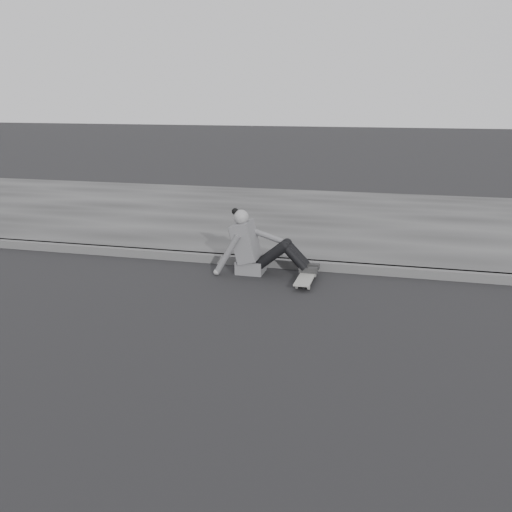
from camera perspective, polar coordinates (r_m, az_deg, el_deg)
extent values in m
plane|color=black|center=(5.46, 17.50, -10.17)|extent=(80.00, 80.00, 0.00)
cube|color=#4C4C4C|center=(7.84, 16.65, -1.65)|extent=(24.00, 0.16, 0.12)
cube|color=#393939|center=(10.77, 16.12, 3.03)|extent=(24.00, 6.00, 0.12)
cylinder|color=gray|center=(7.12, 4.10, -3.07)|extent=(0.03, 0.05, 0.05)
cylinder|color=gray|center=(7.09, 5.29, -3.16)|extent=(0.03, 0.05, 0.05)
cylinder|color=gray|center=(7.60, 4.79, -1.84)|extent=(0.03, 0.05, 0.05)
cylinder|color=gray|center=(7.58, 5.91, -1.92)|extent=(0.03, 0.05, 0.05)
cube|color=#2A2A2D|center=(7.09, 4.70, -2.90)|extent=(0.16, 0.04, 0.03)
cube|color=#2A2A2D|center=(7.58, 5.36, -1.68)|extent=(0.16, 0.04, 0.03)
cube|color=gray|center=(7.33, 5.04, -2.08)|extent=(0.20, 0.78, 0.02)
cube|color=#565659|center=(7.72, -0.52, -1.02)|extent=(0.36, 0.34, 0.18)
cube|color=#565659|center=(7.64, -1.04, 1.46)|extent=(0.37, 0.40, 0.57)
cube|color=#565659|center=(7.65, -1.98, 2.39)|extent=(0.14, 0.30, 0.20)
cylinder|color=gray|center=(7.60, -1.41, 3.23)|extent=(0.09, 0.09, 0.08)
sphere|color=gray|center=(7.59, -1.49, 3.90)|extent=(0.20, 0.20, 0.20)
sphere|color=black|center=(7.61, -2.11, 4.48)|extent=(0.09, 0.09, 0.09)
cylinder|color=black|center=(7.51, 1.62, 0.04)|extent=(0.43, 0.13, 0.39)
cylinder|color=black|center=(7.68, 1.92, 0.39)|extent=(0.43, 0.13, 0.39)
cylinder|color=black|center=(7.45, 3.88, -0.15)|extent=(0.35, 0.11, 0.36)
cylinder|color=black|center=(7.62, 4.12, 0.21)|extent=(0.35, 0.11, 0.36)
sphere|color=black|center=(7.44, 2.87, 0.96)|extent=(0.13, 0.13, 0.13)
sphere|color=black|center=(7.61, 3.14, 1.29)|extent=(0.13, 0.13, 0.13)
cube|color=#282828|center=(7.47, 5.25, -1.40)|extent=(0.24, 0.08, 0.07)
cube|color=#282828|center=(7.64, 5.46, -1.01)|extent=(0.24, 0.08, 0.07)
cylinder|color=#565659|center=(7.54, -2.92, 0.13)|extent=(0.38, 0.08, 0.58)
sphere|color=gray|center=(7.65, -3.99, -1.62)|extent=(0.08, 0.08, 0.08)
cylinder|color=#565659|center=(7.72, 0.99, 2.06)|extent=(0.48, 0.08, 0.21)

